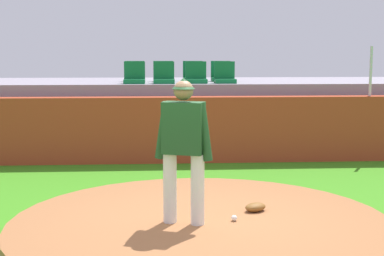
# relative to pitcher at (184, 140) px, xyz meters

# --- Properties ---
(ground_plane) EXTENTS (60.00, 60.00, 0.00)m
(ground_plane) POSITION_rel_pitcher_xyz_m (0.22, 0.11, -1.29)
(ground_plane) COLOR #3A8B1A
(pitchers_mound) EXTENTS (4.71, 4.71, 0.28)m
(pitchers_mound) POSITION_rel_pitcher_xyz_m (0.22, 0.11, -1.15)
(pitchers_mound) COLOR #9E633A
(pitchers_mound) RESTS_ON ground_plane
(pitcher) EXTENTS (0.71, 0.39, 1.75)m
(pitcher) POSITION_rel_pitcher_xyz_m (0.00, 0.00, 0.00)
(pitcher) COLOR silver
(pitcher) RESTS_ON pitchers_mound
(baseball) EXTENTS (0.07, 0.07, 0.07)m
(baseball) POSITION_rel_pitcher_xyz_m (0.62, 0.05, -0.98)
(baseball) COLOR white
(baseball) RESTS_ON pitchers_mound
(fielding_glove) EXTENTS (0.36, 0.33, 0.11)m
(fielding_glove) POSITION_rel_pitcher_xyz_m (0.95, 0.45, -0.96)
(fielding_glove) COLOR brown
(fielding_glove) RESTS_ON pitchers_mound
(brick_barrier) EXTENTS (16.59, 0.40, 1.40)m
(brick_barrier) POSITION_rel_pitcher_xyz_m (0.22, 5.31, -0.59)
(brick_barrier) COLOR #A53A20
(brick_barrier) RESTS_ON ground_plane
(fence_post_right) EXTENTS (0.06, 0.06, 1.07)m
(fence_post_right) POSITION_rel_pitcher_xyz_m (4.29, 5.31, 0.64)
(fence_post_right) COLOR silver
(fence_post_right) RESTS_ON brick_barrier
(bleacher_platform) EXTENTS (16.01, 3.78, 1.63)m
(bleacher_platform) POSITION_rel_pitcher_xyz_m (0.22, 7.73, -0.48)
(bleacher_platform) COLOR gray
(bleacher_platform) RESTS_ON ground_plane
(stadium_chair_0) EXTENTS (0.48, 0.44, 0.50)m
(stadium_chair_0) POSITION_rel_pitcher_xyz_m (-0.82, 6.36, 0.49)
(stadium_chair_0) COLOR #0F6733
(stadium_chair_0) RESTS_ON bleacher_platform
(stadium_chair_1) EXTENTS (0.48, 0.44, 0.50)m
(stadium_chair_1) POSITION_rel_pitcher_xyz_m (-0.15, 6.35, 0.49)
(stadium_chair_1) COLOR #0F6733
(stadium_chair_1) RESTS_ON bleacher_platform
(stadium_chair_2) EXTENTS (0.48, 0.44, 0.50)m
(stadium_chair_2) POSITION_rel_pitcher_xyz_m (0.60, 6.39, 0.49)
(stadium_chair_2) COLOR #0F6733
(stadium_chair_2) RESTS_ON bleacher_platform
(stadium_chair_3) EXTENTS (0.48, 0.44, 0.50)m
(stadium_chair_3) POSITION_rel_pitcher_xyz_m (1.26, 6.39, 0.49)
(stadium_chair_3) COLOR #0F6733
(stadium_chair_3) RESTS_ON bleacher_platform
(stadium_chair_4) EXTENTS (0.48, 0.44, 0.50)m
(stadium_chair_4) POSITION_rel_pitcher_xyz_m (-0.86, 7.29, 0.49)
(stadium_chair_4) COLOR #0F6733
(stadium_chair_4) RESTS_ON bleacher_platform
(stadium_chair_5) EXTENTS (0.48, 0.44, 0.50)m
(stadium_chair_5) POSITION_rel_pitcher_xyz_m (-0.15, 7.25, 0.49)
(stadium_chair_5) COLOR #0F6733
(stadium_chair_5) RESTS_ON bleacher_platform
(stadium_chair_6) EXTENTS (0.48, 0.44, 0.50)m
(stadium_chair_6) POSITION_rel_pitcher_xyz_m (0.58, 7.28, 0.49)
(stadium_chair_6) COLOR #0F6733
(stadium_chair_6) RESTS_ON bleacher_platform
(stadium_chair_7) EXTENTS (0.48, 0.44, 0.50)m
(stadium_chair_7) POSITION_rel_pitcher_xyz_m (1.27, 7.27, 0.49)
(stadium_chair_7) COLOR #0F6733
(stadium_chair_7) RESTS_ON bleacher_platform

